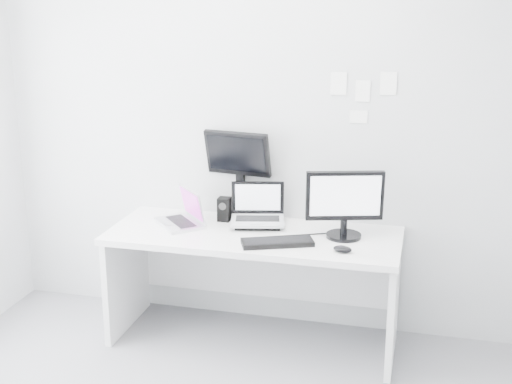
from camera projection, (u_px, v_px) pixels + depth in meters
The scene contains 13 objects.
back_wall at pixel (267, 124), 4.45m from camera, with size 3.60×3.60×0.00m, color silver.
desk at pixel (254, 287), 4.39m from camera, with size 1.80×0.70×0.73m, color white.
macbook at pixel (178, 207), 4.41m from camera, with size 0.32×0.24×0.24m, color silver.
speaker at pixel (224, 209), 4.50m from camera, with size 0.08×0.08×0.15m, color black.
dell_laptop at pixel (258, 205), 4.37m from camera, with size 0.34×0.26×0.28m, color silver.
rear_monitor at pixel (239, 173), 4.54m from camera, with size 0.43×0.16×0.59m, color black.
samsung_monitor at pixel (345, 204), 4.16m from camera, with size 0.47×0.21×0.43m, color black.
keyboard at pixel (277, 242), 4.09m from camera, with size 0.42×0.15×0.03m, color black.
mouse at pixel (342, 249), 3.97m from camera, with size 0.11×0.07×0.04m, color black.
wall_note_0 at pixel (339, 84), 4.26m from camera, with size 0.10×0.00×0.14m, color white.
wall_note_1 at pixel (363, 91), 4.24m from camera, with size 0.09×0.00×0.13m, color white.
wall_note_2 at pixel (388, 83), 4.19m from camera, with size 0.10×0.00×0.14m, color white.
wall_note_3 at pixel (359, 117), 4.28m from camera, with size 0.11×0.00×0.08m, color white.
Camera 1 is at (1.00, -2.68, 2.16)m, focal length 48.87 mm.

